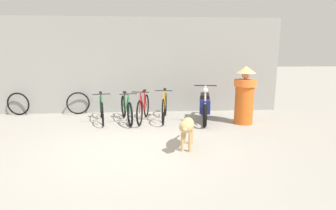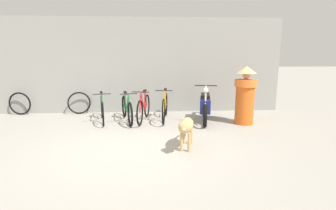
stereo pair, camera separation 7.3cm
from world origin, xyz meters
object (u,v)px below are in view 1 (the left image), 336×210
object	(u,v)px
bicycle_0	(102,109)
person_in_robes	(245,94)
bicycle_2	(143,108)
bicycle_1	(126,109)
bicycle_3	(164,107)
spare_tire_right	(18,104)
spare_tire_left	(78,103)
motorcycle	(205,106)
stray_dog	(187,126)

from	to	relation	value
bicycle_0	person_in_robes	size ratio (longest dim) A/B	1.06
bicycle_2	person_in_robes	distance (m)	2.78
bicycle_1	bicycle_3	distance (m)	1.07
bicycle_3	spare_tire_right	xyz separation A→B (m)	(-4.43, 0.90, -0.02)
spare_tire_left	spare_tire_right	size ratio (longest dim) A/B	0.99
spare_tire_right	bicycle_0	bearing A→B (deg)	-19.47
bicycle_2	person_in_robes	world-z (taller)	person_in_robes
motorcycle	stray_dog	xyz separation A→B (m)	(-0.82, -2.16, 0.04)
stray_dog	person_in_robes	distance (m)	2.57
person_in_robes	spare_tire_left	bearing A→B (deg)	-46.15
stray_dog	spare_tire_left	world-z (taller)	spare_tire_left
bicycle_3	spare_tire_right	size ratio (longest dim) A/B	2.49
bicycle_3	spare_tire_left	world-z (taller)	bicycle_3
bicycle_0	motorcycle	bearing A→B (deg)	75.13
bicycle_2	person_in_robes	xyz separation A→B (m)	(2.71, -0.45, 0.43)
bicycle_0	spare_tire_right	world-z (taller)	bicycle_0
stray_dog	bicycle_1	bearing A→B (deg)	-134.47
bicycle_0	bicycle_1	size ratio (longest dim) A/B	0.98
spare_tire_left	person_in_robes	bearing A→B (deg)	-16.97
person_in_robes	spare_tire_left	distance (m)	4.98
motorcycle	stray_dog	distance (m)	2.31
bicycle_1	bicycle_2	distance (m)	0.46
bicycle_0	bicycle_3	xyz separation A→B (m)	(1.75, 0.05, 0.03)
bicycle_2	spare_tire_left	bearing A→B (deg)	-105.94
bicycle_3	spare_tire_left	xyz separation A→B (m)	(-2.63, 0.90, -0.03)
spare_tire_left	bicycle_0	bearing A→B (deg)	-47.05
bicycle_2	stray_dog	size ratio (longest dim) A/B	1.37
bicycle_1	spare_tire_left	xyz separation A→B (m)	(-1.57, 1.01, 0.00)
bicycle_0	bicycle_2	distance (m)	1.15
motorcycle	person_in_robes	size ratio (longest dim) A/B	1.22
bicycle_3	stray_dog	xyz separation A→B (m)	(0.30, -2.34, 0.09)
bicycle_2	stray_dog	distance (m)	2.42
person_in_robes	bicycle_0	bearing A→B (deg)	-36.57
bicycle_1	spare_tire_right	distance (m)	3.51
spare_tire_left	spare_tire_right	world-z (taller)	spare_tire_right
bicycle_0	stray_dog	size ratio (longest dim) A/B	1.39
bicycle_0	person_in_robes	xyz separation A→B (m)	(3.86, -0.50, 0.45)
bicycle_2	spare_tire_right	xyz separation A→B (m)	(-3.83, 1.00, -0.01)
person_in_robes	motorcycle	bearing A→B (deg)	-49.20
bicycle_2	spare_tire_left	xyz separation A→B (m)	(-2.03, 1.00, -0.02)
bicycle_0	stray_dog	distance (m)	3.08
motorcycle	spare_tire_right	world-z (taller)	motorcycle
bicycle_1	spare_tire_left	size ratio (longest dim) A/B	2.41
bicycle_1	person_in_robes	world-z (taller)	person_in_robes
bicycle_0	bicycle_2	xyz separation A→B (m)	(1.15, -0.05, 0.02)
motorcycle	spare_tire_right	size ratio (longest dim) A/B	2.68
motorcycle	spare_tire_left	distance (m)	3.91
stray_dog	bicycle_2	bearing A→B (deg)	-144.02
bicycle_0	bicycle_1	distance (m)	0.69
bicycle_1	motorcycle	xyz separation A→B (m)	(2.18, -0.08, 0.08)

